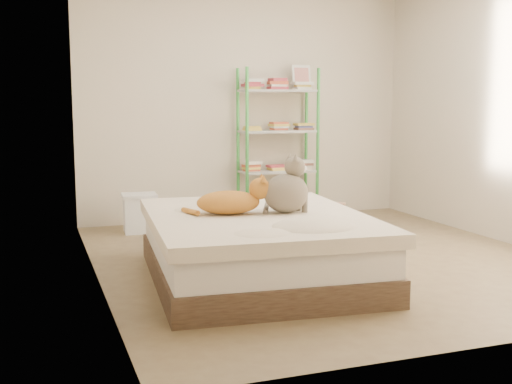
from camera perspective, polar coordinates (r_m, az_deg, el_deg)
name	(u,v)px	position (r m, az deg, el deg)	size (l,w,h in m)	color
room	(328,105)	(5.38, 6.39, 7.66)	(3.81, 4.21, 2.61)	#877651
bed	(257,247)	(4.84, 0.08, -4.87)	(1.73, 2.08, 0.50)	brown
orange_cat	(228,199)	(4.76, -2.48, -0.65)	(0.56, 0.30, 0.23)	#C47731
grey_cat	(286,185)	(4.82, 2.69, 0.67)	(0.31, 0.38, 0.43)	gray
shelf_unit	(278,147)	(7.24, 1.99, 4.04)	(0.88, 0.36, 1.74)	green
cardboard_box	(321,221)	(6.37, 5.84, -2.54)	(0.59, 0.61, 0.38)	#8E6950
white_bin	(140,213)	(6.67, -10.31, -1.83)	(0.36, 0.32, 0.40)	white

